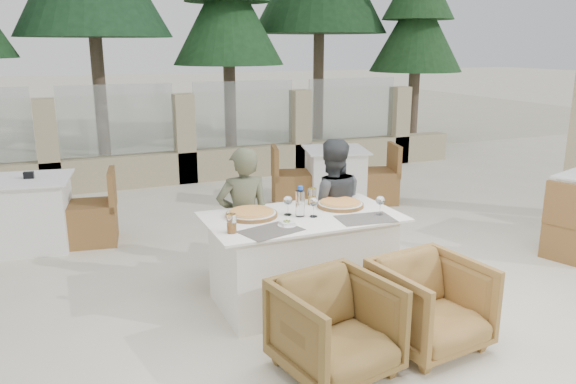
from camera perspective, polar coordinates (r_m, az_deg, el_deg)
name	(u,v)px	position (r m, az deg, el deg)	size (l,w,h in m)	color
ground	(316,305)	(4.86, 2.91, -11.39)	(80.00, 80.00, 0.00)	silver
sand_patch	(118,116)	(18.15, -16.88, 7.37)	(30.00, 16.00, 0.01)	beige
perimeter_wall_far	(184,132)	(9.03, -10.48, 5.97)	(10.00, 0.34, 1.60)	tan
pine_centre	(228,26)	(11.64, -6.12, 16.44)	(2.20, 2.20, 5.00)	#204C24
pine_far_right	(416,39)	(12.80, 12.92, 14.88)	(1.98, 1.98, 4.50)	#204721
dining_table	(302,259)	(4.77, 1.42, -6.84)	(1.60, 0.90, 0.77)	white
placemat_near_left	(271,231)	(4.27, -1.73, -3.95)	(0.45, 0.30, 0.00)	#58514B
placemat_near_right	(365,219)	(4.60, 7.87, -2.71)	(0.45, 0.30, 0.00)	#605952
pizza_left	(252,213)	(4.63, -3.72, -2.16)	(0.43, 0.43, 0.06)	#CF661C
pizza_right	(340,204)	(4.92, 5.34, -1.19)	(0.41, 0.41, 0.05)	orange
water_bottle	(300,201)	(4.59, 1.24, -0.95)	(0.08, 0.08, 0.26)	#C0E0FD
wine_glass_centre	(288,204)	(4.64, -0.01, -1.26)	(0.08, 0.08, 0.18)	white
wine_glass_near	(314,206)	(4.59, 2.62, -1.43)	(0.08, 0.08, 0.18)	white
wine_glass_corner	(380,204)	(4.70, 9.34, -1.25)	(0.08, 0.08, 0.18)	white
beer_glass_left	(232,223)	(4.23, -5.75, -3.20)	(0.07, 0.07, 0.15)	orange
beer_glass_right	(312,196)	(4.95, 2.46, -0.45)	(0.07, 0.07, 0.15)	yellow
olive_dish	(287,223)	(4.39, -0.10, -3.17)	(0.11, 0.11, 0.04)	white
armchair_far_left	(253,255)	(5.21, -3.62, -6.38)	(0.57, 0.58, 0.53)	olive
armchair_far_right	(308,235)	(5.65, 2.02, -4.37)	(0.62, 0.64, 0.58)	olive
armchair_near_left	(335,328)	(3.83, 4.84, -13.57)	(0.70, 0.72, 0.65)	brown
armchair_near_right	(430,304)	(4.25, 14.26, -11.01)	(0.70, 0.72, 0.65)	olive
diner_left	(244,220)	(4.93, -4.53, -2.86)	(0.48, 0.31, 1.30)	#51543D
diner_right	(331,208)	(5.26, 4.39, -1.68)	(0.64, 0.50, 1.32)	#3B3E41
bg_table_a	(33,213)	(6.63, -24.46, -1.97)	(1.64, 0.82, 0.77)	white
bg_table_b	(335,177)	(7.73, 4.79, 1.56)	(1.64, 0.82, 0.77)	white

